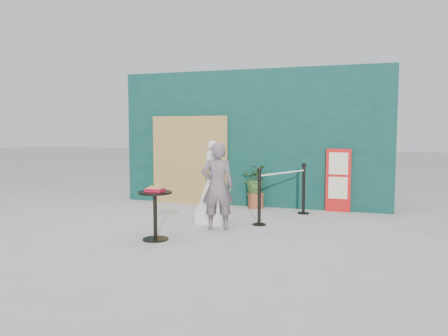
# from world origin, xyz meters

# --- Properties ---
(ground) EXTENTS (60.00, 60.00, 0.00)m
(ground) POSITION_xyz_m (0.00, 0.00, 0.00)
(ground) COLOR #ADAAA5
(ground) RESTS_ON ground
(back_wall) EXTENTS (6.00, 0.30, 3.00)m
(back_wall) POSITION_xyz_m (0.00, 3.15, 1.50)
(back_wall) COLOR #0B3231
(back_wall) RESTS_ON ground
(bamboo_fence) EXTENTS (1.80, 0.08, 2.00)m
(bamboo_fence) POSITION_xyz_m (-1.40, 2.94, 1.00)
(bamboo_fence) COLOR tan
(bamboo_fence) RESTS_ON ground
(woman) EXTENTS (0.62, 0.50, 1.48)m
(woman) POSITION_xyz_m (0.07, 0.64, 0.74)
(woman) COLOR #6A5B62
(woman) RESTS_ON ground
(menu_board) EXTENTS (0.50, 0.07, 1.30)m
(menu_board) POSITION_xyz_m (1.90, 2.95, 0.65)
(menu_board) COLOR red
(menu_board) RESTS_ON ground
(statue) EXTENTS (0.58, 0.58, 1.49)m
(statue) POSITION_xyz_m (-0.18, 1.12, 0.61)
(statue) COLOR silver
(statue) RESTS_ON ground
(cafe_table) EXTENTS (0.52, 0.52, 0.75)m
(cafe_table) POSITION_xyz_m (-0.61, -0.32, 0.50)
(cafe_table) COLOR black
(cafe_table) RESTS_ON ground
(food_basket) EXTENTS (0.26, 0.19, 0.11)m
(food_basket) POSITION_xyz_m (-0.61, -0.32, 0.79)
(food_basket) COLOR #B8132D
(food_basket) RESTS_ON cafe_table
(planter) EXTENTS (0.55, 0.48, 0.94)m
(planter) POSITION_xyz_m (0.19, 2.84, 0.55)
(planter) COLOR brown
(planter) RESTS_ON ground
(stanchion_barrier) EXTENTS (0.84, 1.54, 1.03)m
(stanchion_barrier) POSITION_xyz_m (0.96, 1.85, 0.49)
(stanchion_barrier) COLOR black
(stanchion_barrier) RESTS_ON ground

